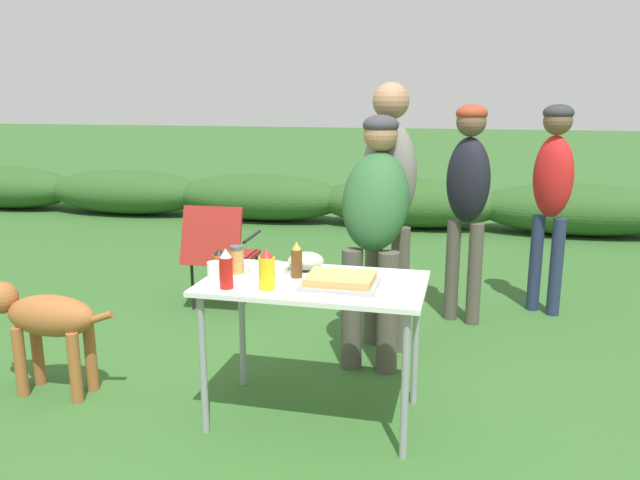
# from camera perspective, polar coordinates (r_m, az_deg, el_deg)

# --- Properties ---
(ground_plane) EXTENTS (60.00, 60.00, 0.00)m
(ground_plane) POSITION_cam_1_polar(r_m,az_deg,el_deg) (3.38, -0.52, -15.84)
(ground_plane) COLOR #336028
(shrub_hedge) EXTENTS (14.40, 0.90, 0.62)m
(shrub_hedge) POSITION_cam_1_polar(r_m,az_deg,el_deg) (8.01, 8.16, 3.39)
(shrub_hedge) COLOR #2D5623
(shrub_hedge) RESTS_ON ground
(folding_table) EXTENTS (1.10, 0.64, 0.74)m
(folding_table) POSITION_cam_1_polar(r_m,az_deg,el_deg) (3.12, -0.55, -5.11)
(folding_table) COLOR silver
(folding_table) RESTS_ON ground
(food_tray) EXTENTS (0.36, 0.29, 0.06)m
(food_tray) POSITION_cam_1_polar(r_m,az_deg,el_deg) (3.01, 1.87, -3.75)
(food_tray) COLOR #9E9EA3
(food_tray) RESTS_ON folding_table
(plate_stack) EXTENTS (0.21, 0.21, 0.04)m
(plate_stack) POSITION_cam_1_polar(r_m,az_deg,el_deg) (3.25, -4.74, -2.64)
(plate_stack) COLOR white
(plate_stack) RESTS_ON folding_table
(mixing_bowl) EXTENTS (0.19, 0.19, 0.09)m
(mixing_bowl) POSITION_cam_1_polar(r_m,az_deg,el_deg) (3.29, -1.30, -1.92)
(mixing_bowl) COLOR #ADBC99
(mixing_bowl) RESTS_ON folding_table
(paper_cup_stack) EXTENTS (0.08, 0.08, 0.10)m
(paper_cup_stack) POSITION_cam_1_polar(r_m,az_deg,el_deg) (3.11, -9.54, -2.91)
(paper_cup_stack) COLOR white
(paper_cup_stack) RESTS_ON folding_table
(hot_sauce_bottle) EXTENTS (0.07, 0.07, 0.15)m
(hot_sauce_bottle) POSITION_cam_1_polar(r_m,az_deg,el_deg) (3.18, -9.18, -2.12)
(hot_sauce_bottle) COLOR #CC4214
(hot_sauce_bottle) RESTS_ON folding_table
(spice_jar) EXTENTS (0.07, 0.07, 0.14)m
(spice_jar) POSITION_cam_1_polar(r_m,az_deg,el_deg) (3.24, -7.62, -1.81)
(spice_jar) COLOR #B2893D
(spice_jar) RESTS_ON folding_table
(beer_bottle) EXTENTS (0.06, 0.06, 0.19)m
(beer_bottle) POSITION_cam_1_polar(r_m,az_deg,el_deg) (3.13, -2.15, -1.88)
(beer_bottle) COLOR brown
(beer_bottle) RESTS_ON folding_table
(ketchup_bottle) EXTENTS (0.07, 0.07, 0.19)m
(ketchup_bottle) POSITION_cam_1_polar(r_m,az_deg,el_deg) (2.99, -8.58, -2.69)
(ketchup_bottle) COLOR red
(ketchup_bottle) RESTS_ON folding_table
(mustard_bottle) EXTENTS (0.08, 0.08, 0.20)m
(mustard_bottle) POSITION_cam_1_polar(r_m,az_deg,el_deg) (2.95, -4.89, -2.74)
(mustard_bottle) COLOR yellow
(mustard_bottle) RESTS_ON folding_table
(standing_person_in_gray_fleece) EXTENTS (0.42, 0.51, 1.53)m
(standing_person_in_gray_fleece) POSITION_cam_1_polar(r_m,az_deg,el_deg) (3.73, 5.04, 2.16)
(standing_person_in_gray_fleece) COLOR #4C473D
(standing_person_in_gray_fleece) RESTS_ON ground
(standing_person_in_red_jacket) EXTENTS (0.37, 0.34, 1.58)m
(standing_person_in_red_jacket) POSITION_cam_1_polar(r_m,az_deg,el_deg) (4.94, 20.50, 4.93)
(standing_person_in_red_jacket) COLOR #232D4C
(standing_person_in_red_jacket) RESTS_ON ground
(standing_person_in_dark_puffer) EXTENTS (0.39, 0.34, 1.58)m
(standing_person_in_dark_puffer) POSITION_cam_1_polar(r_m,az_deg,el_deg) (4.56, 13.36, 4.64)
(standing_person_in_dark_puffer) COLOR #4C473D
(standing_person_in_dark_puffer) RESTS_ON ground
(standing_person_in_olive_jacket) EXTENTS (0.45, 0.40, 1.72)m
(standing_person_in_olive_jacket) POSITION_cam_1_polar(r_m,az_deg,el_deg) (3.98, 6.29, 4.35)
(standing_person_in_olive_jacket) COLOR #4C473D
(standing_person_in_olive_jacket) RESTS_ON ground
(dog) EXTENTS (0.83, 0.24, 0.63)m
(dog) POSITION_cam_1_polar(r_m,az_deg,el_deg) (3.79, -23.92, -6.68)
(dog) COLOR #9E5B2D
(dog) RESTS_ON ground
(camp_chair_green_behind_table) EXTENTS (0.50, 0.61, 0.83)m
(camp_chair_green_behind_table) POSITION_cam_1_polar(r_m,az_deg,el_deg) (4.90, -9.16, -0.90)
(camp_chair_green_behind_table) COLOR maroon
(camp_chair_green_behind_table) RESTS_ON ground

